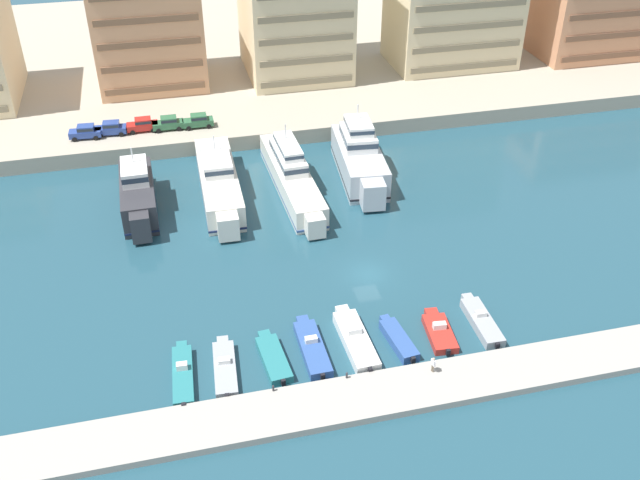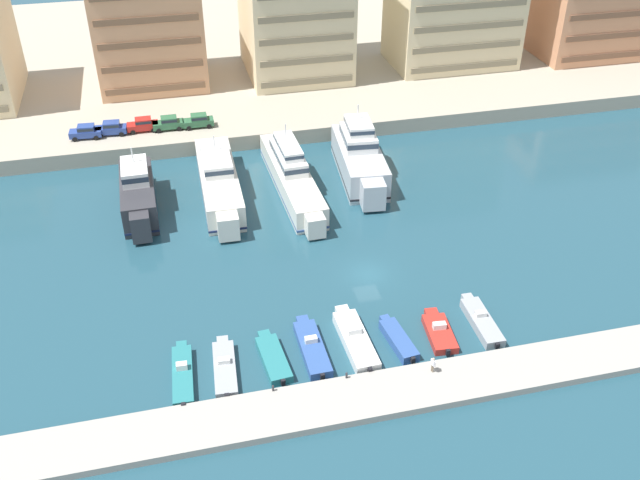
{
  "view_description": "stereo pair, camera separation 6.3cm",
  "coord_description": "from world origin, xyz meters",
  "px_view_note": "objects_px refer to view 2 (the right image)",
  "views": [
    {
      "loc": [
        -18.37,
        -55.33,
        43.98
      ],
      "look_at": [
        -4.18,
        3.61,
        2.5
      ],
      "focal_mm": 40.0,
      "sensor_mm": 36.0,
      "label": 1
    },
    {
      "loc": [
        -18.31,
        -55.34,
        43.98
      ],
      "look_at": [
        -4.18,
        3.61,
        2.5
      ],
      "focal_mm": 40.0,
      "sensor_mm": 36.0,
      "label": 2
    }
  ],
  "objects_px": {
    "yacht_ivory_left": "(219,181)",
    "motorboat_red_mid_right": "(439,332)",
    "yacht_charcoal_far_left": "(138,194)",
    "car_red_mid_left": "(143,124)",
    "motorboat_teal_far_left": "(183,374)",
    "yacht_silver_center_left": "(360,158)",
    "motorboat_teal_mid_left": "(273,358)",
    "car_green_center": "(198,120)",
    "car_blue_left": "(111,128)",
    "motorboat_blue_center_left": "(312,347)",
    "motorboat_white_center": "(355,340)",
    "car_blue_far_left": "(86,131)",
    "car_green_center_left": "(169,123)",
    "motorboat_grey_right": "(481,321)",
    "pedestrian_near_edge": "(433,364)",
    "motorboat_blue_center_right": "(398,339)",
    "yacht_ivory_mid_left": "(292,174)",
    "motorboat_grey_left": "(225,367)"
  },
  "relations": [
    {
      "from": "yacht_charcoal_far_left",
      "to": "motorboat_teal_mid_left",
      "type": "bearing_deg",
      "value": -69.56
    },
    {
      "from": "car_red_mid_left",
      "to": "motorboat_grey_right",
      "type": "bearing_deg",
      "value": -57.19
    },
    {
      "from": "yacht_ivory_left",
      "to": "motorboat_blue_center_right",
      "type": "relative_size",
      "value": 3.29
    },
    {
      "from": "yacht_silver_center_left",
      "to": "motorboat_teal_mid_left",
      "type": "height_order",
      "value": "yacht_silver_center_left"
    },
    {
      "from": "yacht_silver_center_left",
      "to": "car_red_mid_left",
      "type": "distance_m",
      "value": 29.88
    },
    {
      "from": "yacht_ivory_left",
      "to": "car_blue_far_left",
      "type": "height_order",
      "value": "yacht_ivory_left"
    },
    {
      "from": "motorboat_grey_left",
      "to": "motorboat_white_center",
      "type": "relative_size",
      "value": 0.85
    },
    {
      "from": "motorboat_blue_center_left",
      "to": "motorboat_red_mid_right",
      "type": "xyz_separation_m",
      "value": [
        11.76,
        -0.67,
        -0.04
      ]
    },
    {
      "from": "yacht_ivory_left",
      "to": "car_green_center_left",
      "type": "relative_size",
      "value": 5.07
    },
    {
      "from": "car_blue_far_left",
      "to": "car_blue_left",
      "type": "distance_m",
      "value": 3.24
    },
    {
      "from": "yacht_ivory_left",
      "to": "car_green_center",
      "type": "height_order",
      "value": "yacht_ivory_left"
    },
    {
      "from": "motorboat_teal_mid_left",
      "to": "motorboat_blue_center_right",
      "type": "height_order",
      "value": "motorboat_blue_center_right"
    },
    {
      "from": "car_green_center_left",
      "to": "pedestrian_near_edge",
      "type": "bearing_deg",
      "value": -69.43
    },
    {
      "from": "motorboat_teal_far_left",
      "to": "car_blue_left",
      "type": "height_order",
      "value": "car_blue_left"
    },
    {
      "from": "motorboat_teal_far_left",
      "to": "yacht_silver_center_left",
      "type": "bearing_deg",
      "value": 51.2
    },
    {
      "from": "car_green_center_left",
      "to": "pedestrian_near_edge",
      "type": "relative_size",
      "value": 2.65
    },
    {
      "from": "yacht_charcoal_far_left",
      "to": "car_blue_far_left",
      "type": "height_order",
      "value": "yacht_charcoal_far_left"
    },
    {
      "from": "car_blue_far_left",
      "to": "car_red_mid_left",
      "type": "xyz_separation_m",
      "value": [
        7.36,
        0.46,
        0.0
      ]
    },
    {
      "from": "car_green_center_left",
      "to": "car_green_center",
      "type": "relative_size",
      "value": 1.0
    },
    {
      "from": "car_blue_left",
      "to": "car_green_center_left",
      "type": "height_order",
      "value": "same"
    },
    {
      "from": "motorboat_blue_center_left",
      "to": "car_green_center",
      "type": "distance_m",
      "value": 44.61
    },
    {
      "from": "motorboat_red_mid_right",
      "to": "pedestrian_near_edge",
      "type": "distance_m",
      "value": 5.63
    },
    {
      "from": "motorboat_blue_center_left",
      "to": "car_blue_left",
      "type": "height_order",
      "value": "car_blue_left"
    },
    {
      "from": "motorboat_red_mid_right",
      "to": "motorboat_white_center",
      "type": "bearing_deg",
      "value": 175.25
    },
    {
      "from": "yacht_charcoal_far_left",
      "to": "motorboat_white_center",
      "type": "relative_size",
      "value": 1.67
    },
    {
      "from": "motorboat_red_mid_right",
      "to": "car_red_mid_left",
      "type": "height_order",
      "value": "car_red_mid_left"
    },
    {
      "from": "yacht_ivory_mid_left",
      "to": "car_blue_left",
      "type": "distance_m",
      "value": 26.52
    },
    {
      "from": "car_red_mid_left",
      "to": "car_green_center_left",
      "type": "distance_m",
      "value": 3.37
    },
    {
      "from": "car_blue_far_left",
      "to": "pedestrian_near_edge",
      "type": "height_order",
      "value": "car_blue_far_left"
    },
    {
      "from": "motorboat_teal_mid_left",
      "to": "car_red_mid_left",
      "type": "relative_size",
      "value": 1.67
    },
    {
      "from": "yacht_ivory_left",
      "to": "motorboat_teal_far_left",
      "type": "bearing_deg",
      "value": -102.8
    },
    {
      "from": "yacht_ivory_left",
      "to": "motorboat_red_mid_right",
      "type": "xyz_separation_m",
      "value": [
        16.43,
        -29.77,
        -1.54
      ]
    },
    {
      "from": "motorboat_white_center",
      "to": "car_green_center",
      "type": "xyz_separation_m",
      "value": [
        -9.54,
        44.21,
        2.53
      ]
    },
    {
      "from": "car_blue_left",
      "to": "car_green_center_left",
      "type": "xyz_separation_m",
      "value": [
        7.49,
        -0.19,
        0.0
      ]
    },
    {
      "from": "car_green_center",
      "to": "motorboat_red_mid_right",
      "type": "bearing_deg",
      "value": -68.89
    },
    {
      "from": "pedestrian_near_edge",
      "to": "yacht_ivory_left",
      "type": "bearing_deg",
      "value": 111.82
    },
    {
      "from": "motorboat_white_center",
      "to": "motorboat_teal_mid_left",
      "type": "bearing_deg",
      "value": -176.21
    },
    {
      "from": "car_blue_far_left",
      "to": "car_green_center",
      "type": "relative_size",
      "value": 1.03
    },
    {
      "from": "car_blue_far_left",
      "to": "yacht_silver_center_left",
      "type": "bearing_deg",
      "value": -23.61
    },
    {
      "from": "motorboat_white_center",
      "to": "motorboat_blue_center_right",
      "type": "relative_size",
      "value": 1.4
    },
    {
      "from": "car_green_center",
      "to": "pedestrian_near_edge",
      "type": "bearing_deg",
      "value": -73.48
    },
    {
      "from": "yacht_ivory_mid_left",
      "to": "motorboat_white_center",
      "type": "height_order",
      "value": "yacht_ivory_mid_left"
    },
    {
      "from": "motorboat_blue_center_left",
      "to": "pedestrian_near_edge",
      "type": "bearing_deg",
      "value": -31.03
    },
    {
      "from": "motorboat_blue_center_right",
      "to": "car_green_center_left",
      "type": "xyz_separation_m",
      "value": [
        -17.3,
        45.18,
        2.62
      ]
    },
    {
      "from": "yacht_ivory_left",
      "to": "motorboat_red_mid_right",
      "type": "relative_size",
      "value": 3.38
    },
    {
      "from": "yacht_ivory_mid_left",
      "to": "car_blue_left",
      "type": "xyz_separation_m",
      "value": [
        -21.07,
        16.07,
        1.05
      ]
    },
    {
      "from": "yacht_ivory_left",
      "to": "motorboat_white_center",
      "type": "bearing_deg",
      "value": -73.45
    },
    {
      "from": "yacht_charcoal_far_left",
      "to": "car_red_mid_left",
      "type": "relative_size",
      "value": 3.61
    },
    {
      "from": "motorboat_red_mid_right",
      "to": "yacht_silver_center_left",
      "type": "bearing_deg",
      "value": 87.74
    },
    {
      "from": "car_blue_far_left",
      "to": "car_blue_left",
      "type": "bearing_deg",
      "value": 5.71
    }
  ]
}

